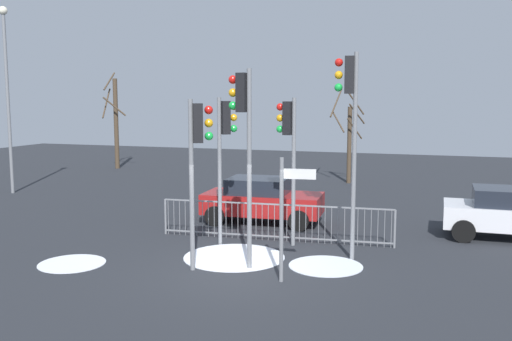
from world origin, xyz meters
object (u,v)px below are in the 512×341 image
(car_red_mid, at_px, (262,199))
(bare_tree_centre, at_px, (349,139))
(direction_sign_post, at_px, (285,212))
(traffic_light_rear_right, at_px, (225,137))
(traffic_light_rear_left, at_px, (350,110))
(traffic_light_mid_left, at_px, (289,138))
(car_white_trailing, at_px, (512,213))
(bare_tree_left, at_px, (115,121))
(street_lamp, at_px, (7,83))
(traffic_light_foreground_right, at_px, (244,124))
(traffic_light_foreground_left, at_px, (198,146))

(car_red_mid, bearing_deg, bare_tree_centre, 79.11)
(direction_sign_post, xyz_separation_m, car_red_mid, (-2.32, 5.54, -0.79))
(traffic_light_rear_right, height_order, bare_tree_centre, bare_tree_centre)
(traffic_light_rear_left, distance_m, traffic_light_mid_left, 2.14)
(car_white_trailing, relative_size, bare_tree_centre, 0.85)
(bare_tree_left, bearing_deg, direction_sign_post, -48.41)
(car_red_mid, height_order, street_lamp, street_lamp)
(traffic_light_rear_left, bearing_deg, direction_sign_post, 145.28)
(traffic_light_rear_right, xyz_separation_m, street_lamp, (-11.81, 5.06, 1.71))
(bare_tree_left, bearing_deg, street_lamp, -86.82)
(car_white_trailing, bearing_deg, traffic_light_rear_right, -158.19)
(traffic_light_foreground_right, relative_size, traffic_light_rear_left, 0.92)
(traffic_light_rear_right, relative_size, street_lamp, 0.52)
(traffic_light_rear_right, distance_m, car_white_trailing, 8.52)
(car_white_trailing, xyz_separation_m, bare_tree_left, (-19.92, 10.85, 1.96))
(traffic_light_rear_left, distance_m, car_white_trailing, 6.23)
(street_lamp, distance_m, bare_tree_centre, 15.34)
(traffic_light_foreground_left, distance_m, direction_sign_post, 2.57)
(direction_sign_post, bearing_deg, bare_tree_left, 125.45)
(traffic_light_foreground_left, xyz_separation_m, car_red_mid, (-0.17, 5.32, -2.18))
(traffic_light_foreground_right, xyz_separation_m, bare_tree_centre, (0.12, 14.43, -1.32))
(traffic_light_rear_right, relative_size, direction_sign_post, 1.47)
(direction_sign_post, relative_size, bare_tree_centre, 0.61)
(traffic_light_rear_right, distance_m, direction_sign_post, 3.89)
(traffic_light_foreground_right, relative_size, traffic_light_mid_left, 1.16)
(traffic_light_rear_left, distance_m, street_lamp, 16.27)
(traffic_light_rear_right, distance_m, bare_tree_left, 18.62)
(traffic_light_foreground_left, bearing_deg, bare_tree_centre, 148.43)
(traffic_light_foreground_left, height_order, car_red_mid, traffic_light_foreground_left)
(direction_sign_post, xyz_separation_m, bare_tree_centre, (-1.08, 15.14, 0.57))
(traffic_light_rear_right, bearing_deg, traffic_light_mid_left, 64.12)
(traffic_light_rear_left, distance_m, bare_tree_centre, 13.19)
(direction_sign_post, height_order, car_red_mid, direction_sign_post)
(car_red_mid, distance_m, car_white_trailing, 7.48)
(street_lamp, height_order, bare_tree_centre, street_lamp)
(direction_sign_post, distance_m, bare_tree_left, 22.27)
(traffic_light_foreground_left, bearing_deg, traffic_light_mid_left, 126.85)
(bare_tree_centre, bearing_deg, traffic_light_mid_left, -88.49)
(car_white_trailing, bearing_deg, traffic_light_mid_left, -156.20)
(traffic_light_foreground_left, bearing_deg, street_lamp, -149.22)
(traffic_light_rear_left, height_order, street_lamp, street_lamp)
(traffic_light_rear_left, relative_size, street_lamp, 0.66)
(traffic_light_mid_left, distance_m, car_red_mid, 3.63)
(traffic_light_rear_left, relative_size, car_red_mid, 1.32)
(traffic_light_mid_left, relative_size, car_red_mid, 1.04)
(traffic_light_foreground_left, distance_m, traffic_light_mid_left, 3.21)
(traffic_light_foreground_right, bearing_deg, street_lamp, 66.46)
(traffic_light_foreground_right, distance_m, car_red_mid, 5.64)
(bare_tree_centre, bearing_deg, traffic_light_foreground_right, -90.46)
(traffic_light_foreground_left, bearing_deg, car_white_trailing, 99.81)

